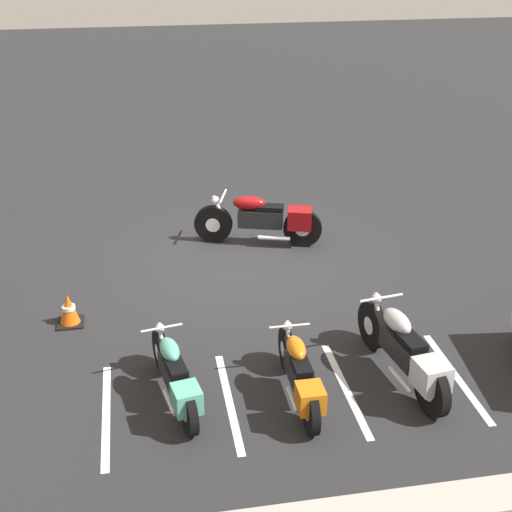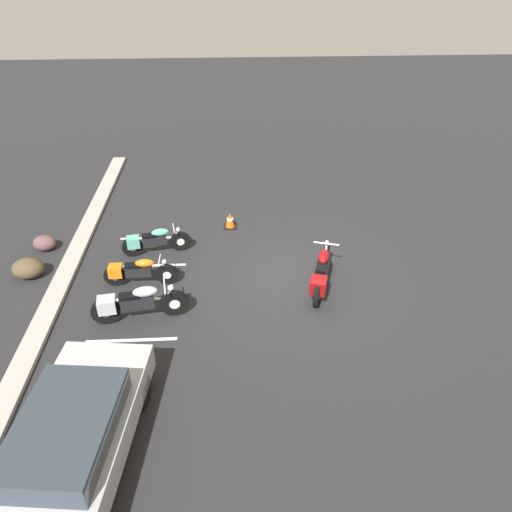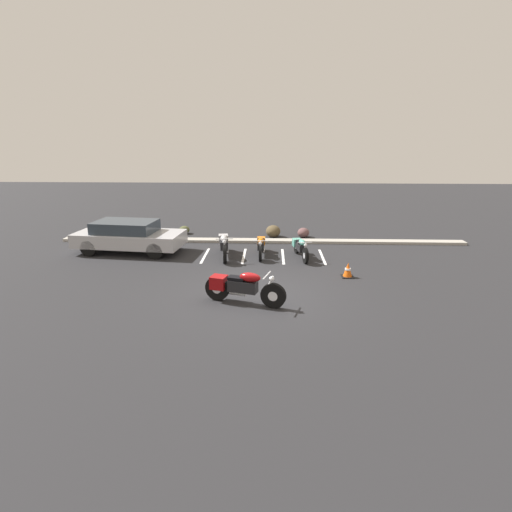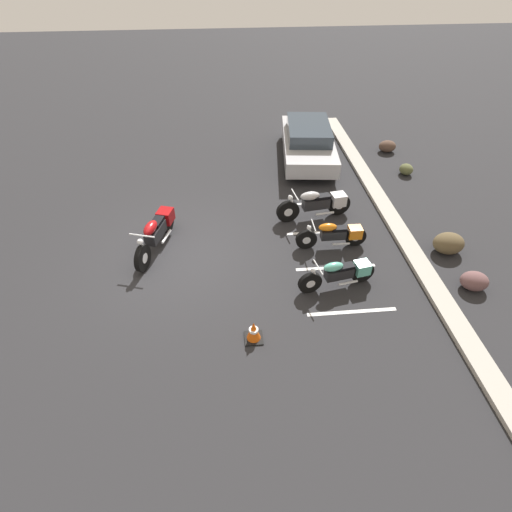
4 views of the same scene
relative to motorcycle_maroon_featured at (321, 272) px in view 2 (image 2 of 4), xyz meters
The scene contains 14 objects.
ground 0.89m from the motorcycle_maroon_featured, 53.86° to the left, with size 60.00×60.00×0.00m, color #262628.
motorcycle_maroon_featured is the anchor object (origin of this frame).
parked_bike_0 4.76m from the motorcycle_maroon_featured, 102.20° to the left, with size 0.74×2.31×0.91m.
parked_bike_1 4.85m from the motorcycle_maroon_featured, 84.63° to the left, with size 0.55×1.96×0.77m.
parked_bike_2 5.01m from the motorcycle_maroon_featured, 66.43° to the left, with size 0.68×1.96×0.78m.
car_silver 7.10m from the motorcycle_maroon_featured, 134.16° to the left, with size 4.47×2.26×1.29m.
concrete_curb 6.91m from the motorcycle_maroon_featured, 86.43° to the left, with size 18.00×0.50×0.12m, color #A8A399.
landscape_rock_2 7.90m from the motorcycle_maroon_featured, 83.06° to the left, with size 0.83×0.68×0.56m, color brown.
landscape_rock_3 8.19m from the motorcycle_maroon_featured, 73.11° to the left, with size 0.66×0.55×0.45m, color brown.
traffic_cone 4.18m from the motorcycle_maroon_featured, 34.15° to the left, with size 0.40×0.40×0.51m.
stall_line_0 5.03m from the motorcycle_maroon_featured, 110.78° to the left, with size 0.10×2.10×0.00m, color white.
stall_line_1 4.71m from the motorcycle_maroon_featured, 92.68° to the left, with size 0.10×2.10×0.00m, color white.
stall_line_2 4.89m from the motorcycle_maroon_featured, 74.05° to the left, with size 0.10×2.10×0.00m, color white.
stall_line_3 5.52m from the motorcycle_maroon_featured, 58.27° to the left, with size 0.10×2.10×0.00m, color white.
Camera 2 is at (-10.98, 1.70, 7.82)m, focal length 35.00 mm.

